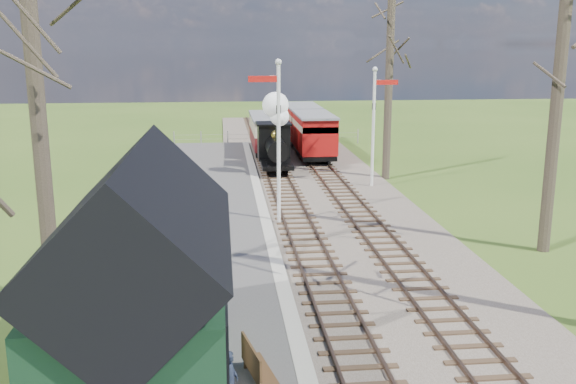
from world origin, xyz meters
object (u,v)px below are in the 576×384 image
locomotive (275,137)px  sign_board (226,356)px  semaphore_near (277,131)px  semaphore_far (375,118)px  red_carriage_a (314,135)px  person (230,383)px  coach (267,132)px  red_carriage_b (302,124)px  station_shed (144,290)px  bench (255,364)px

locomotive → sign_board: (-2.80, -21.63, -1.22)m
semaphore_near → semaphore_far: (5.14, 6.00, -0.27)m
semaphore_near → red_carriage_a: (3.37, 13.63, -2.09)m
sign_board → person: size_ratio=0.86×
coach → semaphore_far: bearing=-66.1°
person → red_carriage_b: bearing=-0.3°
station_shed → semaphore_near: semaphore_near is taller
locomotive → person: bearing=-96.8°
red_carriage_b → person: size_ratio=4.16×
locomotive → person: locomotive is taller
semaphore_near → locomotive: semaphore_near is taller
semaphore_near → person: (-1.98, -13.00, -2.79)m
person → station_shed: bearing=66.4°
semaphore_near → red_carriage_b: 19.54m
semaphore_near → coach: semaphore_near is taller
bench → person: person is taller
station_shed → red_carriage_b: 31.90m
coach → red_carriage_a: bearing=-40.9°
station_shed → sign_board: (1.49, 0.20, -1.53)m
locomotive → coach: 6.08m
bench → person: size_ratio=1.13×
red_carriage_a → red_carriage_b: 5.50m
semaphore_near → bench: size_ratio=4.37×
semaphore_near → coach: bearing=87.2°
semaphore_far → sign_board: size_ratio=5.30×
bench → red_carriage_a: bearing=79.3°
red_carriage_b → person: bearing=-99.4°
station_shed → sign_board: 2.14m
station_shed → bench: 2.68m
semaphore_far → locomotive: 5.99m
semaphore_near → station_shed: bearing=-106.4°
semaphore_far → red_carriage_b: size_ratio=1.09×
semaphore_near → red_carriage_a: bearing=76.1°
red_carriage_b → coach: bearing=-128.7°
semaphore_near → sign_board: semaphore_near is taller
coach → bench: bearing=-94.6°
sign_board → red_carriage_b: bearing=80.1°
locomotive → red_carriage_b: 9.68m
red_carriage_a → semaphore_near: bearing=-103.9°
coach → person: (-2.75, -28.89, -0.61)m
coach → red_carriage_a: red_carriage_a is taller
semaphore_near → bench: (-1.47, -11.87, -3.05)m
sign_board → person: person is taller
bench → person: 1.27m
station_shed → red_carriage_b: size_ratio=1.20×
semaphore_far → person: semaphore_far is taller
coach → person: size_ratio=5.38×
coach → station_shed: bearing=-98.8°
coach → sign_board: size_ratio=6.27×
station_shed → red_carriage_a: bearing=74.9°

